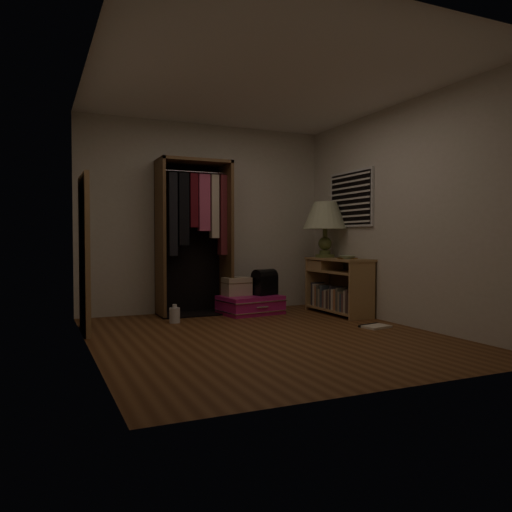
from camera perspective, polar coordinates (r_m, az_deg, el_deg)
name	(u,v)px	position (r m, az deg, el deg)	size (l,w,h in m)	color
ground	(267,336)	(5.24, 1.25, -9.16)	(4.00, 4.00, 0.00)	brown
room_walls	(272,192)	(5.24, 1.81, 7.32)	(3.52, 4.02, 2.60)	beige
console_bookshelf	(337,284)	(6.83, 9.21, -3.23)	(0.42, 1.12, 0.75)	#A88151
open_wardrobe	(195,224)	(6.72, -6.97, 3.65)	(0.97, 0.50, 2.05)	brown
floor_mirror	(84,254)	(5.67, -19.02, 0.23)	(0.06, 0.80, 1.70)	#9F794D
pink_suitcase	(250,305)	(6.75, -0.65, -5.59)	(0.89, 0.70, 0.25)	#BC176E
train_case	(237,286)	(6.75, -2.22, -3.48)	(0.39, 0.29, 0.26)	#B6AA8B
black_bag	(265,282)	(6.81, 0.99, -2.95)	(0.37, 0.30, 0.35)	black
table_lamp	(325,217)	(7.07, 7.91, 4.46)	(0.69, 0.69, 0.78)	#4B592B
brass_tray	(347,258)	(6.61, 10.40, -0.25)	(0.29, 0.29, 0.02)	olive
ceramic_bowl	(347,257)	(6.53, 10.38, -0.15)	(0.19, 0.19, 0.05)	#9DBC9C
white_jug	(175,315)	(6.12, -9.28, -6.66)	(0.13, 0.13, 0.22)	silver
floor_book	(374,326)	(5.91, 13.37, -7.81)	(0.35, 0.30, 0.03)	beige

